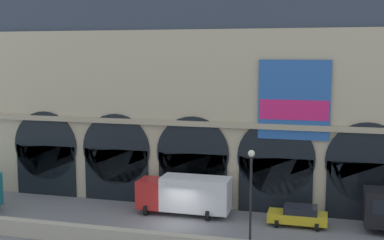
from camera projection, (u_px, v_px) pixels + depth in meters
The scene contains 5 objects.
ground_plane at pixel (176, 225), 38.08m from camera, with size 200.00×200.00×0.00m, color slate.
station_building at pixel (200, 96), 43.99m from camera, with size 43.01×5.31×19.09m.
box_truck_center at pixel (185, 194), 40.50m from camera, with size 7.50×2.91×3.12m.
car_mideast at pixel (298, 215), 37.93m from camera, with size 4.40×2.22×1.55m.
street_lamp_quayside at pixel (251, 189), 31.95m from camera, with size 0.44×0.44×6.90m.
Camera 1 is at (10.74, -35.11, 12.94)m, focal length 47.11 mm.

